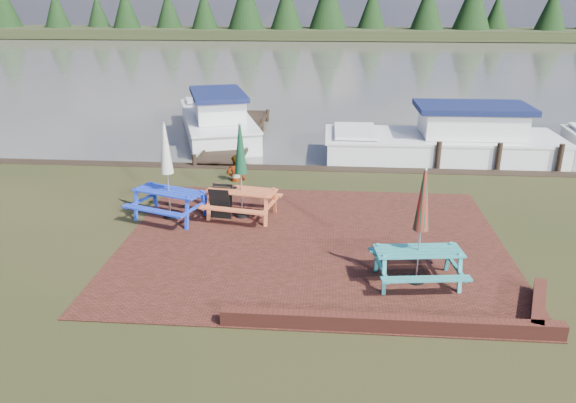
% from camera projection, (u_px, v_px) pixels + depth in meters
% --- Properties ---
extents(ground, '(120.00, 120.00, 0.00)m').
position_uv_depth(ground, '(311.00, 262.00, 12.45)').
color(ground, black).
rests_on(ground, ground).
extents(paving, '(9.00, 7.50, 0.02)m').
position_uv_depth(paving, '(312.00, 243.00, 13.38)').
color(paving, '#391A12').
rests_on(paving, ground).
extents(brick_wall, '(6.21, 1.79, 0.30)m').
position_uv_depth(brick_wall, '(425.00, 320.00, 9.98)').
color(brick_wall, '#4C1E16').
rests_on(brick_wall, ground).
extents(water, '(120.00, 60.00, 0.02)m').
position_uv_depth(water, '(330.00, 63.00, 46.98)').
color(water, '#413F38').
rests_on(water, ground).
extents(far_treeline, '(120.00, 10.00, 8.10)m').
position_uv_depth(far_treeline, '(333.00, 11.00, 72.90)').
color(far_treeline, black).
rests_on(far_treeline, ground).
extents(picnic_table_teal, '(1.93, 1.76, 2.43)m').
position_uv_depth(picnic_table_teal, '(419.00, 245.00, 11.26)').
color(picnic_table_teal, teal).
rests_on(picnic_table_teal, ground).
extents(picnic_table_red, '(2.07, 1.91, 2.51)m').
position_uv_depth(picnic_table_red, '(241.00, 186.00, 14.62)').
color(picnic_table_red, '#C65C32').
rests_on(picnic_table_red, ground).
extents(picnic_table_blue, '(2.29, 2.17, 2.56)m').
position_uv_depth(picnic_table_blue, '(168.00, 186.00, 14.54)').
color(picnic_table_blue, '#1831B8').
rests_on(picnic_table_blue, ground).
extents(chalkboard, '(0.56, 0.57, 0.87)m').
position_uv_depth(chalkboard, '(221.00, 202.00, 14.70)').
color(chalkboard, black).
rests_on(chalkboard, ground).
extents(jetty, '(1.76, 9.08, 1.00)m').
position_uv_depth(jetty, '(238.00, 134.00, 23.20)').
color(jetty, black).
rests_on(jetty, ground).
extents(boat_jetty, '(4.83, 8.10, 2.22)m').
position_uv_depth(boat_jetty, '(217.00, 121.00, 23.81)').
color(boat_jetty, silver).
rests_on(boat_jetty, ground).
extents(boat_near, '(8.44, 3.02, 2.27)m').
position_uv_depth(boat_near, '(447.00, 143.00, 20.34)').
color(boat_near, silver).
rests_on(boat_near, ground).
extents(person, '(0.67, 0.51, 1.66)m').
position_uv_depth(person, '(235.00, 156.00, 17.49)').
color(person, gray).
rests_on(person, ground).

